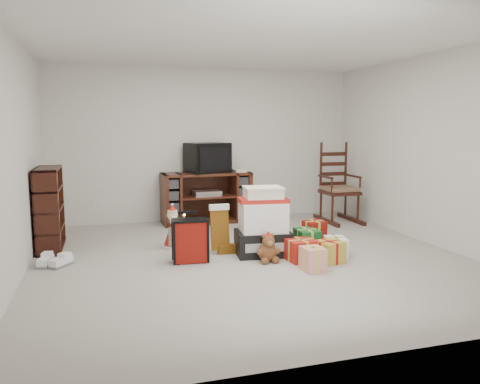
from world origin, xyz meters
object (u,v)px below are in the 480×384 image
object	(u,v)px
gift_pile	(263,226)
tv_stand	(206,197)
red_suitcase	(190,240)
sneaker_pair	(53,262)
rocking_chair	(337,193)
teddy_bear	(268,250)
crt_television	(207,158)
mrs_claus_figurine	(173,231)
santa_figurine	(254,223)
gift_cluster	(317,246)
bookshelf	(50,210)

from	to	relation	value
gift_pile	tv_stand	bearing A→B (deg)	103.38
red_suitcase	sneaker_pair	bearing A→B (deg)	173.45
rocking_chair	teddy_bear	xyz separation A→B (m)	(-1.90, -1.90, -0.32)
tv_stand	crt_television	xyz separation A→B (m)	(0.03, 0.01, 0.64)
rocking_chair	crt_television	distance (m)	2.21
gift_pile	mrs_claus_figurine	world-z (taller)	gift_pile
red_suitcase	teddy_bear	world-z (taller)	red_suitcase
santa_figurine	gift_cluster	world-z (taller)	santa_figurine
red_suitcase	teddy_bear	distance (m)	0.90
crt_television	santa_figurine	bearing A→B (deg)	-90.57
rocking_chair	teddy_bear	world-z (taller)	rocking_chair
red_suitcase	gift_pile	bearing A→B (deg)	7.99
santa_figurine	gift_cluster	xyz separation A→B (m)	(0.41, -1.15, -0.07)
rocking_chair	mrs_claus_figurine	size ratio (longest dim) A/B	2.39
rocking_chair	gift_pile	distance (m)	2.44
gift_pile	teddy_bear	size ratio (longest dim) A/B	2.50
teddy_bear	sneaker_pair	world-z (taller)	teddy_bear
gift_pile	gift_cluster	world-z (taller)	gift_pile
tv_stand	crt_television	world-z (taller)	crt_television
bookshelf	mrs_claus_figurine	distance (m)	1.58
bookshelf	crt_television	xyz separation A→B (m)	(2.29, 1.07, 0.55)
tv_stand	rocking_chair	size ratio (longest dim) A/B	1.07
mrs_claus_figurine	sneaker_pair	size ratio (longest dim) A/B	1.39
gift_cluster	tv_stand	bearing A→B (deg)	108.71
tv_stand	gift_pile	bearing A→B (deg)	-85.46
tv_stand	santa_figurine	bearing A→B (deg)	-74.38
rocking_chair	sneaker_pair	distance (m)	4.50
mrs_claus_figurine	rocking_chair	bearing A→B (deg)	18.46
red_suitcase	sneaker_pair	world-z (taller)	red_suitcase
gift_cluster	crt_television	distance (m)	2.70
rocking_chair	red_suitcase	bearing A→B (deg)	-148.60
sneaker_pair	red_suitcase	bearing A→B (deg)	12.02
bookshelf	mrs_claus_figurine	size ratio (longest dim) A/B	1.85
rocking_chair	tv_stand	bearing A→B (deg)	166.95
sneaker_pair	crt_television	xyz separation A→B (m)	(2.20, 1.90, 1.00)
tv_stand	rocking_chair	distance (m)	2.16
red_suitcase	teddy_bear	bearing A→B (deg)	-12.05
bookshelf	teddy_bear	xyz separation A→B (m)	(2.46, -1.34, -0.36)
sneaker_pair	tv_stand	bearing A→B (deg)	63.26
santa_figurine	red_suitcase	bearing A→B (deg)	-139.71
gift_cluster	crt_television	xyz separation A→B (m)	(-0.79, 2.41, 0.91)
teddy_bear	crt_television	bearing A→B (deg)	94.05
santa_figurine	mrs_claus_figurine	world-z (taller)	mrs_claus_figurine
bookshelf	crt_television	bearing A→B (deg)	24.96
santa_figurine	bookshelf	bearing A→B (deg)	175.73
crt_television	red_suitcase	bearing A→B (deg)	-124.76
gift_pile	mrs_claus_figurine	distance (m)	1.20
bookshelf	red_suitcase	world-z (taller)	bookshelf
sneaker_pair	gift_cluster	distance (m)	3.03
gift_pile	crt_television	distance (m)	2.22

